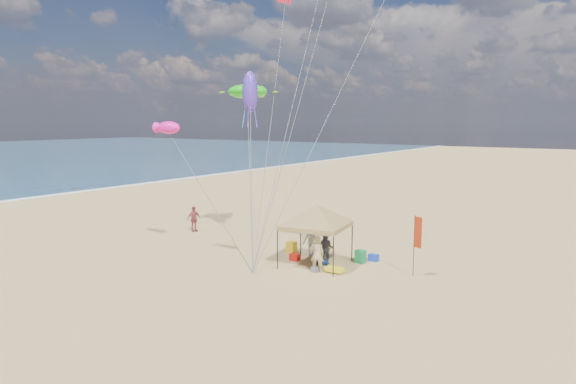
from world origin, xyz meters
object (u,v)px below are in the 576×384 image
object	(u,v)px
chair_yellow	(292,247)
person_near_c	(312,240)
cooler_blue	(374,258)
beach_cart	(335,269)
person_near_b	(326,248)
canopy_tent	(316,207)
person_near_a	(317,254)
feather_flag	(417,236)
person_far_a	(194,219)
cooler_red	(295,257)
chair_green	(360,257)

from	to	relation	value
chair_yellow	person_near_c	world-z (taller)	person_near_c
cooler_blue	beach_cart	size ratio (longest dim) A/B	0.60
cooler_blue	person_near_b	world-z (taller)	person_near_b
canopy_tent	person_near_c	xyz separation A→B (m)	(-1.20, 1.52, -2.31)
beach_cart	person_near_a	size ratio (longest dim) A/B	0.47
feather_flag	beach_cart	size ratio (longest dim) A/B	3.49
beach_cart	person_near_c	distance (m)	3.61
feather_flag	person_near_b	world-z (taller)	feather_flag
person_near_a	person_near_b	xyz separation A→B (m)	(-0.35, 1.53, -0.07)
person_near_b	person_near_c	world-z (taller)	person_near_c
person_near_c	feather_flag	bearing A→B (deg)	172.76
feather_flag	person_near_b	size ratio (longest dim) A/B	1.78
canopy_tent	person_far_a	bearing A→B (deg)	168.62
person_near_b	person_near_c	distance (m)	1.89
person_far_a	chair_yellow	bearing A→B (deg)	-82.54
person_near_c	canopy_tent	bearing A→B (deg)	125.04
beach_cart	cooler_red	bearing A→B (deg)	164.82
chair_yellow	person_near_b	distance (m)	3.06
person_near_c	cooler_blue	bearing A→B (deg)	-167.00
chair_green	person_near_a	xyz separation A→B (m)	(-1.09, -2.84, 0.61)
person_near_c	person_far_a	bearing A→B (deg)	-7.73
chair_yellow	person_near_a	bearing A→B (deg)	-36.77
canopy_tent	person_near_b	distance (m)	2.43
canopy_tent	person_near_a	distance (m)	2.61
person_far_a	person_near_a	bearing A→B (deg)	-91.89
cooler_red	person_near_b	distance (m)	1.98
feather_flag	beach_cart	world-z (taller)	feather_flag
feather_flag	chair_green	bearing A→B (deg)	168.19
chair_green	chair_yellow	bearing A→B (deg)	-174.29
chair_yellow	beach_cart	distance (m)	4.56
person_near_c	person_far_a	distance (m)	10.32
cooler_red	beach_cart	distance (m)	3.12
chair_green	person_near_c	xyz separation A→B (m)	(-3.01, -0.27, 0.57)
feather_flag	person_near_a	world-z (taller)	feather_flag
canopy_tent	beach_cart	distance (m)	3.49
feather_flag	chair_yellow	bearing A→B (deg)	177.88
beach_cart	person_near_a	xyz separation A→B (m)	(-0.85, -0.36, 0.76)
person_near_a	person_near_c	world-z (taller)	person_near_a
person_near_a	cooler_red	bearing A→B (deg)	-51.50
canopy_tent	person_near_c	world-z (taller)	canopy_tent
chair_yellow	person_far_a	bearing A→B (deg)	173.95
chair_green	person_near_c	bearing A→B (deg)	-174.78
cooler_blue	person_near_a	world-z (taller)	person_near_a
feather_flag	person_near_c	size ratio (longest dim) A/B	1.70
beach_cart	feather_flag	bearing A→B (deg)	25.68
chair_green	beach_cart	xyz separation A→B (m)	(-0.24, -2.48, -0.15)
beach_cart	person_near_c	size ratio (longest dim) A/B	0.49
cooler_red	cooler_blue	distance (m)	4.42
cooler_red	chair_green	xyz separation A→B (m)	(3.25, 1.67, 0.16)
cooler_red	beach_cart	xyz separation A→B (m)	(3.01, -0.82, 0.01)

